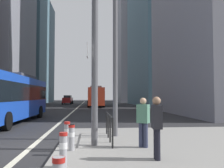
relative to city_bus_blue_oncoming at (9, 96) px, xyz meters
The scene contains 18 objects.
ground_plane 12.31m from the city_bus_blue_oncoming, 73.68° to the left, with size 160.00×160.00×0.00m, color #28282B.
median_island 13.02m from the city_bus_blue_oncoming, 46.26° to the right, with size 9.00×10.00×0.15m, color gray.
lane_centre_line 22.02m from the city_bus_blue_oncoming, 81.04° to the left, with size 0.20×80.00×0.01m, color beige.
office_tower_left_far 51.54m from the city_bus_blue_oncoming, 104.55° to the left, with size 13.38×22.07×28.05m, color slate.
office_tower_right_far 64.58m from the city_bus_blue_oncoming, 70.39° to the left, with size 13.75×20.33×47.01m, color gray.
city_bus_blue_oncoming is the anchor object (origin of this frame).
city_bus_red_receding 25.15m from the city_bus_blue_oncoming, 75.68° to the left, with size 2.83×10.62×3.40m.
car_oncoming_mid 37.25m from the city_bus_blue_oncoming, 89.40° to the left, with size 2.19×4.59×1.94m.
car_receding_near 48.85m from the city_bus_blue_oncoming, 81.06° to the left, with size 2.09×4.28×1.94m.
car_receding_far 51.65m from the city_bus_blue_oncoming, 82.89° to the left, with size 2.08×4.16×1.94m.
traffic_signal_gantry 9.62m from the city_bus_blue_oncoming, 68.93° to the right, with size 6.79×0.65×6.00m.
street_lamp_post 10.09m from the city_bus_blue_oncoming, 46.40° to the right, with size 5.50×0.32×8.00m.
bollard_left 12.27m from the city_bus_blue_oncoming, 66.45° to the right, with size 0.20×0.20×0.81m.
bollard_right 10.72m from the city_bus_blue_oncoming, 62.40° to the right, with size 0.20×0.20×0.78m.
bollard_back 10.12m from the city_bus_blue_oncoming, 61.85° to the right, with size 0.20×0.20×0.82m.
pedestrian_railing 9.98m from the city_bus_blue_oncoming, 51.22° to the right, with size 0.06×3.07×0.98m.
pedestrian_waiting 11.70m from the city_bus_blue_oncoming, 51.71° to the right, with size 0.45×0.41×1.61m.
pedestrian_walking 12.96m from the city_bus_blue_oncoming, 55.82° to the right, with size 0.27×0.40×1.66m.
Camera 1 is at (2.11, -8.76, 1.83)m, focal length 39.13 mm.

